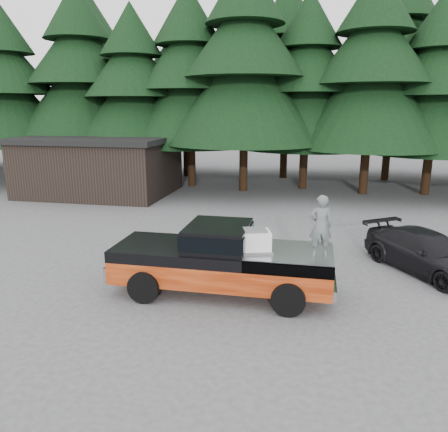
% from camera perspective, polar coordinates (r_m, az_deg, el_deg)
% --- Properties ---
extents(ground, '(120.00, 120.00, 0.00)m').
position_cam_1_polar(ground, '(12.66, -3.56, -8.91)').
color(ground, '#4A4A4D').
rests_on(ground, ground).
extents(pickup_truck, '(6.00, 2.04, 1.33)m').
position_cam_1_polar(pickup_truck, '(11.88, -0.27, -7.02)').
color(pickup_truck, '#D15621').
rests_on(pickup_truck, ground).
extents(truck_cab, '(1.66, 1.90, 0.59)m').
position_cam_1_polar(truck_cab, '(11.58, -0.76, -2.55)').
color(truck_cab, black).
rests_on(truck_cab, pickup_truck).
extents(air_compressor, '(0.91, 0.82, 0.52)m').
position_cam_1_polar(air_compressor, '(11.22, 4.05, -3.33)').
color(air_compressor, white).
rests_on(air_compressor, pickup_truck).
extents(man_on_bed, '(0.62, 0.45, 1.56)m').
position_cam_1_polar(man_on_bed, '(10.93, 12.49, -1.28)').
color(man_on_bed, '#585F60').
rests_on(man_on_bed, pickup_truck).
extents(parked_car, '(3.82, 4.53, 1.24)m').
position_cam_1_polar(parked_car, '(14.72, 24.93, -4.34)').
color(parked_car, black).
rests_on(parked_car, ground).
extents(utility_building, '(8.40, 6.40, 3.30)m').
position_cam_1_polar(utility_building, '(26.41, -15.87, 6.43)').
color(utility_building, black).
rests_on(utility_building, ground).
extents(treeline, '(60.15, 16.05, 17.50)m').
position_cam_1_polar(treeline, '(28.70, 6.59, 19.57)').
color(treeline, black).
rests_on(treeline, ground).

